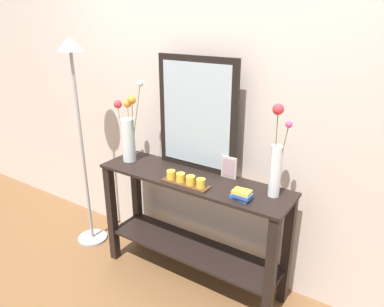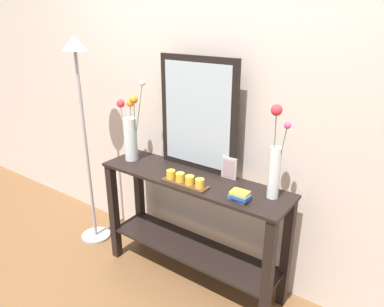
# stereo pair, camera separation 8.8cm
# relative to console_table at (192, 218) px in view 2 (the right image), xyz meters

# --- Properties ---
(ground_plane) EXTENTS (7.00, 6.00, 0.02)m
(ground_plane) POSITION_rel_console_table_xyz_m (0.00, 0.00, -0.50)
(ground_plane) COLOR brown
(wall_back) EXTENTS (6.40, 0.08, 2.70)m
(wall_back) POSITION_rel_console_table_xyz_m (0.00, 0.30, 0.86)
(wall_back) COLOR beige
(wall_back) RESTS_ON ground
(console_table) EXTENTS (1.32, 0.35, 0.79)m
(console_table) POSITION_rel_console_table_xyz_m (0.00, 0.00, 0.00)
(console_table) COLOR black
(console_table) RESTS_ON ground
(mirror_leaning) EXTENTS (0.58, 0.03, 0.75)m
(mirror_leaning) POSITION_rel_console_table_xyz_m (-0.06, 0.15, 0.68)
(mirror_leaning) COLOR black
(mirror_leaning) RESTS_ON console_table
(tall_vase_left) EXTENTS (0.25, 0.15, 0.58)m
(tall_vase_left) POSITION_rel_console_table_xyz_m (-0.54, 0.00, 0.51)
(tall_vase_left) COLOR silver
(tall_vase_left) RESTS_ON console_table
(vase_right) EXTENTS (0.11, 0.11, 0.55)m
(vase_right) POSITION_rel_console_table_xyz_m (0.53, 0.05, 0.51)
(vase_right) COLOR silver
(vase_right) RESTS_ON console_table
(candle_tray) EXTENTS (0.32, 0.09, 0.07)m
(candle_tray) POSITION_rel_console_table_xyz_m (0.02, -0.11, 0.33)
(candle_tray) COLOR #472D1C
(candle_tray) RESTS_ON console_table
(picture_frame_small) EXTENTS (0.11, 0.01, 0.14)m
(picture_frame_small) POSITION_rel_console_table_xyz_m (0.20, 0.13, 0.37)
(picture_frame_small) COLOR #B7B2AD
(picture_frame_small) RESTS_ON console_table
(book_stack) EXTENTS (0.13, 0.09, 0.05)m
(book_stack) POSITION_rel_console_table_xyz_m (0.40, -0.09, 0.33)
(book_stack) COLOR #2D519E
(book_stack) RESTS_ON console_table
(floor_lamp) EXTENTS (0.24, 0.24, 1.64)m
(floor_lamp) POSITION_rel_console_table_xyz_m (-0.96, -0.07, 0.62)
(floor_lamp) COLOR #9E9EA3
(floor_lamp) RESTS_ON ground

